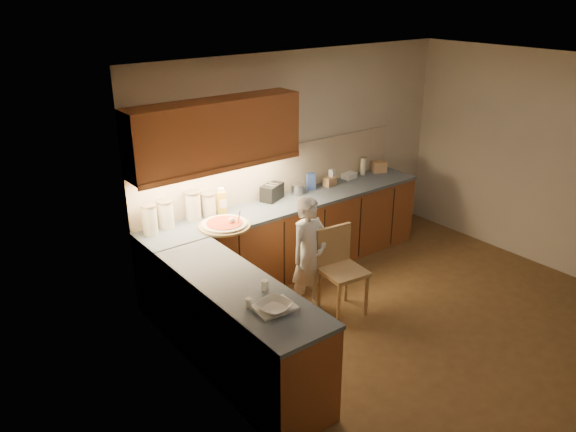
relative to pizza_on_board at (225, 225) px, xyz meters
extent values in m
plane|color=brown|center=(1.39, -1.52, -0.94)|extent=(4.50, 4.50, 0.00)
cube|color=beige|center=(1.39, 0.48, 0.36)|extent=(4.50, 0.04, 2.60)
cube|color=beige|center=(-0.86, -1.52, 0.36)|extent=(0.04, 4.00, 2.60)
cube|color=beige|center=(3.64, -1.52, 0.36)|extent=(0.04, 4.00, 2.60)
cube|color=white|center=(1.39, -1.52, 1.66)|extent=(4.50, 4.00, 0.04)
cube|color=brown|center=(1.02, 0.18, -0.50)|extent=(3.75, 0.60, 0.88)
cube|color=brown|center=(-0.56, -1.12, -0.50)|extent=(0.60, 2.00, 0.88)
cube|color=#465464|center=(1.02, 0.18, -0.04)|extent=(3.77, 0.62, 0.04)
cube|color=#465464|center=(-0.56, -1.12, -0.04)|extent=(0.62, 2.02, 0.04)
cube|color=black|center=(-0.51, -0.13, -0.50)|extent=(0.02, 0.01, 0.80)
cube|color=black|center=(0.09, -0.13, -0.50)|extent=(0.02, 0.01, 0.80)
cube|color=black|center=(0.69, -0.13, -0.50)|extent=(0.02, 0.01, 0.80)
cube|color=black|center=(1.29, -0.13, -0.50)|extent=(0.02, 0.01, 0.80)
cube|color=black|center=(1.89, -0.13, -0.50)|extent=(0.02, 0.01, 0.80)
cube|color=black|center=(2.49, -0.13, -0.50)|extent=(0.02, 0.01, 0.80)
cube|color=#C3B397|center=(1.02, 0.46, 0.27)|extent=(3.75, 0.02, 0.58)
cube|color=brown|center=(0.12, 0.30, 0.91)|extent=(1.95, 0.35, 0.70)
cube|color=brown|center=(0.12, 0.13, 0.56)|extent=(1.95, 0.02, 0.06)
cylinder|color=tan|center=(0.00, 0.00, -0.01)|extent=(0.55, 0.55, 0.02)
cylinder|color=beige|center=(0.00, 0.00, 0.01)|extent=(0.48, 0.48, 0.02)
cylinder|color=red|center=(0.00, 0.00, 0.02)|extent=(0.38, 0.38, 0.01)
sphere|color=white|center=(0.06, -0.04, 0.05)|extent=(0.07, 0.07, 0.07)
cylinder|color=white|center=(0.11, -0.11, 0.08)|extent=(0.06, 0.13, 0.22)
imported|color=white|center=(0.62, -0.66, -0.29)|extent=(0.50, 0.34, 1.31)
cylinder|color=tan|center=(0.66, -1.09, -0.71)|extent=(0.04, 0.04, 0.48)
cylinder|color=tan|center=(1.02, -1.13, -0.71)|extent=(0.04, 0.04, 0.48)
cylinder|color=tan|center=(0.70, -0.73, -0.71)|extent=(0.04, 0.04, 0.48)
cylinder|color=tan|center=(1.06, -0.77, -0.71)|extent=(0.04, 0.04, 0.48)
cube|color=tan|center=(0.86, -0.93, -0.44)|extent=(0.47, 0.47, 0.04)
cube|color=tan|center=(0.88, -0.74, -0.21)|extent=(0.43, 0.08, 0.43)
imported|color=white|center=(-0.56, -1.64, 0.01)|extent=(0.32, 0.32, 0.07)
cylinder|color=silver|center=(-0.70, 0.30, 0.13)|extent=(0.15, 0.15, 0.31)
cylinder|color=gray|center=(-0.70, 0.30, 0.29)|extent=(0.16, 0.16, 0.02)
cylinder|color=white|center=(-0.49, 0.36, 0.12)|extent=(0.16, 0.16, 0.28)
cylinder|color=tan|center=(-0.49, 0.36, 0.27)|extent=(0.17, 0.17, 0.02)
cylinder|color=beige|center=(-0.17, 0.37, 0.13)|extent=(0.16, 0.16, 0.31)
cylinder|color=gray|center=(-0.17, 0.37, 0.29)|extent=(0.17, 0.17, 0.02)
cylinder|color=silver|center=(0.03, 0.37, 0.10)|extent=(0.15, 0.15, 0.24)
cylinder|color=tan|center=(0.03, 0.37, 0.23)|extent=(0.16, 0.16, 0.02)
cube|color=gold|center=(0.17, 0.34, 0.10)|extent=(0.12, 0.11, 0.25)
cube|color=white|center=(0.17, 0.34, 0.25)|extent=(0.08, 0.07, 0.05)
cube|color=black|center=(0.87, 0.35, 0.07)|extent=(0.34, 0.27, 0.19)
cube|color=#B8B8BD|center=(0.84, 0.33, 0.17)|extent=(0.08, 0.13, 0.00)
cube|color=#B8B8BD|center=(0.90, 0.36, 0.17)|extent=(0.08, 0.13, 0.00)
cylinder|color=#A2A2A7|center=(1.22, 0.32, 0.03)|extent=(0.16, 0.16, 0.12)
cylinder|color=#A2A2A7|center=(1.22, 0.32, 0.10)|extent=(0.17, 0.17, 0.01)
cube|color=#3753A5|center=(1.46, 0.34, 0.08)|extent=(0.12, 0.11, 0.21)
cube|color=tan|center=(1.74, 0.30, 0.03)|extent=(0.17, 0.13, 0.11)
cube|color=silver|center=(1.79, 0.32, 0.08)|extent=(0.08, 0.08, 0.20)
cube|color=white|center=(2.14, 0.37, 0.01)|extent=(0.19, 0.15, 0.07)
cylinder|color=silver|center=(2.38, 0.36, 0.09)|extent=(0.07, 0.07, 0.23)
cylinder|color=tan|center=(2.38, 0.36, 0.21)|extent=(0.08, 0.08, 0.02)
cube|color=tan|center=(2.65, 0.32, 0.05)|extent=(0.23, 0.21, 0.14)
cube|color=white|center=(-0.54, -1.62, -0.01)|extent=(0.33, 0.27, 0.02)
cylinder|color=white|center=(-0.68, -1.47, 0.01)|extent=(0.06, 0.06, 0.07)
cylinder|color=white|center=(-0.43, -1.33, 0.02)|extent=(0.07, 0.07, 0.09)
camera|label=1|loc=(-2.78, -4.70, 2.35)|focal=35.00mm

